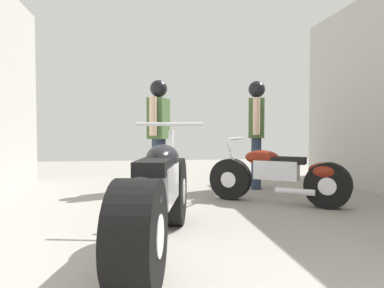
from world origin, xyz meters
name	(u,v)px	position (x,y,z in m)	size (l,w,h in m)	color
ground_plane	(214,222)	(0.00, 3.18, 0.00)	(15.26, 15.26, 0.00)	gray
motorcycle_maroon_cruiser	(157,198)	(-0.63, 2.35, 0.42)	(0.83, 2.23, 1.04)	black
motorcycle_black_naked	(279,176)	(1.02, 3.98, 0.36)	(1.61, 1.20, 0.86)	black
mechanic_in_blue	(257,124)	(1.11, 5.22, 1.05)	(0.38, 0.69, 1.76)	#2D3851
mechanic_with_helmet	(159,125)	(-0.49, 5.21, 1.05)	(0.39, 0.68, 1.75)	#2D3851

